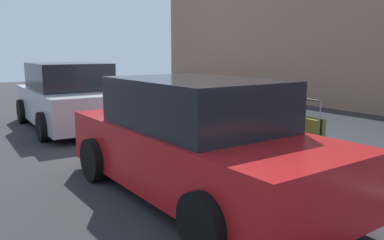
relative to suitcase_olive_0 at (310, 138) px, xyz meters
name	(u,v)px	position (x,y,z in m)	size (l,w,h in m)	color
ground_plane	(185,139)	(2.86, 0.68, -0.48)	(40.00, 40.00, 0.00)	#28282B
sidewalk_curb	(268,125)	(2.86, -1.82, -0.41)	(18.00, 5.00, 0.14)	gray
suitcase_olive_0	(310,138)	(0.00, 0.00, 0.00)	(0.44, 0.25, 1.00)	#59601E
suitcase_silver_1	(287,131)	(0.50, 0.01, 0.04)	(0.48, 0.21, 1.02)	#9EA0A8
suitcase_navy_2	(273,128)	(1.01, -0.13, -0.01)	(0.44, 0.23, 0.96)	navy
suitcase_black_3	(253,123)	(1.45, -0.03, 0.03)	(0.37, 0.22, 1.03)	black
suitcase_teal_4	(239,121)	(1.91, -0.07, -0.01)	(0.46, 0.25, 0.90)	#0F606B
suitcase_red_5	(227,117)	(2.39, -0.11, 0.00)	(0.43, 0.25, 0.92)	red
suitcase_maroon_6	(215,115)	(2.83, -0.13, -0.01)	(0.39, 0.20, 0.96)	maroon
suitcase_olive_7	(203,111)	(3.31, -0.11, 0.02)	(0.49, 0.24, 0.93)	#59601E
suitcase_silver_8	(191,111)	(3.79, -0.08, -0.02)	(0.40, 0.25, 0.97)	#9EA0A8
suitcase_navy_9	(179,111)	(4.23, 0.00, -0.07)	(0.39, 0.23, 0.84)	navy
suitcase_black_10	(171,108)	(4.70, -0.05, -0.06)	(0.48, 0.21, 0.62)	black
suitcase_teal_11	(162,102)	(5.21, -0.04, 0.04)	(0.45, 0.19, 0.97)	#0F606B
fire_hydrant	(152,100)	(5.86, -0.06, 0.04)	(0.39, 0.21, 0.72)	#D89E0C
bollard_post	(139,99)	(6.40, 0.09, 0.01)	(0.13, 0.13, 0.69)	brown
parked_car_red_0	(195,142)	(-0.10, 2.38, 0.25)	(4.43, 2.07, 1.56)	#AD1619
parked_car_silver_1	(69,98)	(5.64, 2.38, 0.28)	(4.26, 2.11, 1.62)	#B2B5BA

